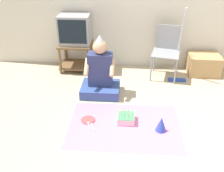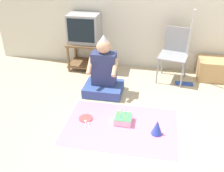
% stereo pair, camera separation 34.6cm
% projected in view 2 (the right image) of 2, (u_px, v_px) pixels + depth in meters
% --- Properties ---
extents(ground_plane, '(16.00, 16.00, 0.00)m').
position_uv_depth(ground_plane, '(165.00, 141.00, 3.04)').
color(ground_plane, tan).
extents(tv_stand, '(0.55, 0.47, 0.48)m').
position_uv_depth(tv_stand, '(85.00, 53.00, 4.66)').
color(tv_stand, brown).
rests_on(tv_stand, ground_plane).
extents(tv, '(0.51, 0.39, 0.49)m').
position_uv_depth(tv, '(84.00, 28.00, 4.45)').
color(tv, '#99999E').
rests_on(tv, tv_stand).
extents(folding_chair, '(0.51, 0.51, 0.84)m').
position_uv_depth(folding_chair, '(175.00, 51.00, 4.20)').
color(folding_chair, gray).
rests_on(folding_chair, ground_plane).
extents(cardboard_box_stack, '(0.52, 0.43, 0.34)m').
position_uv_depth(cardboard_box_stack, '(214.00, 69.00, 4.35)').
color(cardboard_box_stack, tan).
rests_on(cardboard_box_stack, ground_plane).
extents(dust_mop, '(0.28, 0.43, 1.20)m').
position_uv_depth(dust_mop, '(186.00, 62.00, 4.15)').
color(dust_mop, '#2D4CB2').
rests_on(dust_mop, ground_plane).
extents(person_seated, '(0.56, 0.47, 0.91)m').
position_uv_depth(person_seated, '(104.00, 75.00, 3.88)').
color(person_seated, '#334C8C').
rests_on(person_seated, ground_plane).
extents(party_cloth, '(1.39, 0.97, 0.01)m').
position_uv_depth(party_cloth, '(121.00, 126.00, 3.28)').
color(party_cloth, pink).
rests_on(party_cloth, ground_plane).
extents(birthday_cake, '(0.21, 0.21, 0.17)m').
position_uv_depth(birthday_cake, '(123.00, 119.00, 3.32)').
color(birthday_cake, silver).
rests_on(birthday_cake, party_cloth).
extents(party_hat_blue, '(0.14, 0.14, 0.19)m').
position_uv_depth(party_hat_blue, '(157.00, 127.00, 3.10)').
color(party_hat_blue, blue).
rests_on(party_hat_blue, party_cloth).
extents(paper_plate, '(0.18, 0.18, 0.01)m').
position_uv_depth(paper_plate, '(86.00, 118.00, 3.41)').
color(paper_plate, '#D84C4C').
rests_on(paper_plate, party_cloth).
extents(plastic_spoon_near, '(0.06, 0.14, 0.01)m').
position_uv_depth(plastic_spoon_near, '(85.00, 122.00, 3.34)').
color(plastic_spoon_near, white).
rests_on(plastic_spoon_near, party_cloth).
extents(plastic_spoon_far, '(0.07, 0.14, 0.01)m').
position_uv_depth(plastic_spoon_far, '(88.00, 124.00, 3.31)').
color(plastic_spoon_far, white).
rests_on(plastic_spoon_far, party_cloth).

